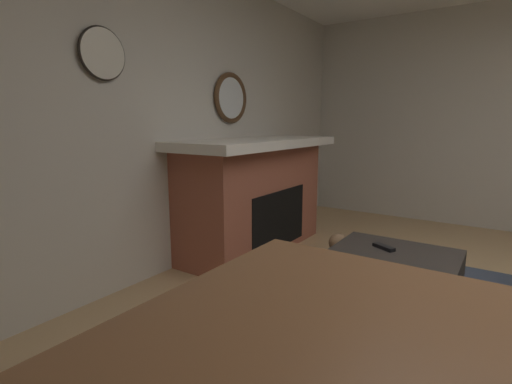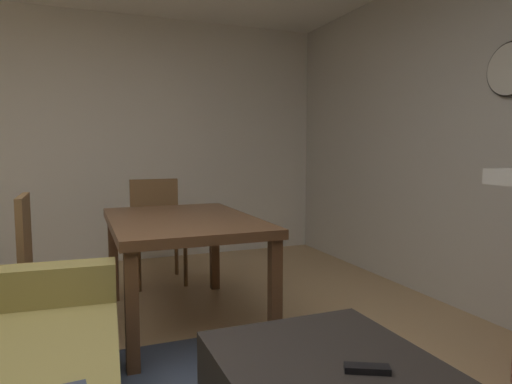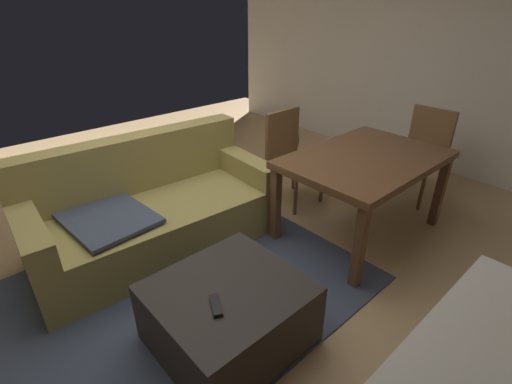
# 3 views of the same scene
# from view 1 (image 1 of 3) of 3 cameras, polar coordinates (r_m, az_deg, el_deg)

# --- Properties ---
(wall_back_fireplace_side) EXTENTS (6.96, 0.12, 2.61)m
(wall_back_fireplace_side) POSITION_cam_1_polar(r_m,az_deg,el_deg) (3.18, -16.75, 10.63)
(wall_back_fireplace_side) COLOR beige
(wall_back_fireplace_side) RESTS_ON ground
(area_rug) EXTENTS (2.60, 2.00, 0.01)m
(area_rug) POSITION_cam_1_polar(r_m,az_deg,el_deg) (2.70, 31.87, -19.20)
(area_rug) COLOR #3D475B
(area_rug) RESTS_ON ground
(fireplace) EXTENTS (1.92, 0.76, 1.11)m
(fireplace) POSITION_cam_1_polar(r_m,az_deg,el_deg) (3.75, -0.18, -0.40)
(fireplace) COLOR #9E5642
(fireplace) RESTS_ON ground
(round_wall_mirror) EXTENTS (0.49, 0.05, 0.49)m
(round_wall_mirror) POSITION_cam_1_polar(r_m,az_deg,el_deg) (3.86, -3.80, 13.91)
(round_wall_mirror) COLOR #4C331E
(ottoman_coffee_table) EXTENTS (0.85, 0.79, 0.42)m
(ottoman_coffee_table) POSITION_cam_1_polar(r_m,az_deg,el_deg) (2.67, 19.22, -13.51)
(ottoman_coffee_table) COLOR #2D2826
(ottoman_coffee_table) RESTS_ON ground
(tv_remote) EXTENTS (0.12, 0.17, 0.02)m
(tv_remote) POSITION_cam_1_polar(r_m,az_deg,el_deg) (2.74, 18.66, -7.85)
(tv_remote) COLOR black
(tv_remote) RESTS_ON ottoman_coffee_table
(dining_table) EXTENTS (1.40, 0.96, 0.74)m
(dining_table) POSITION_cam_1_polar(r_m,az_deg,el_deg) (1.05, 5.62, -25.73)
(dining_table) COLOR brown
(dining_table) RESTS_ON ground
(small_dog) EXTENTS (0.52, 0.36, 0.30)m
(small_dog) POSITION_cam_1_polar(r_m,az_deg,el_deg) (3.44, 14.15, -8.44)
(small_dog) COLOR #8C6B4C
(small_dog) RESTS_ON ground
(wall_clock) EXTENTS (0.36, 0.03, 0.36)m
(wall_clock) POSITION_cam_1_polar(r_m,az_deg,el_deg) (2.91, -22.10, 18.72)
(wall_clock) COLOR silver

